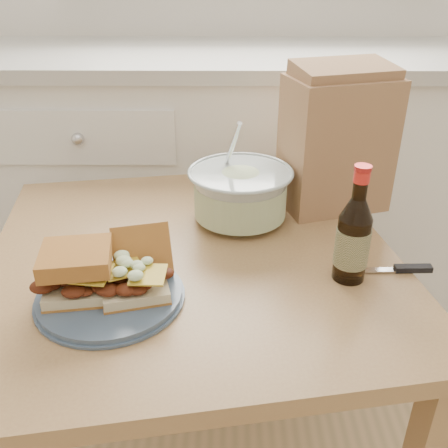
{
  "coord_description": "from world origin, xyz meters",
  "views": [
    {
      "loc": [
        -0.08,
        0.04,
        1.21
      ],
      "look_at": [
        -0.08,
        0.88,
        0.76
      ],
      "focal_mm": 40.0,
      "sensor_mm": 36.0,
      "label": 1
    }
  ],
  "objects_px": {
    "dining_table": "(194,291)",
    "paper_bag": "(336,144)",
    "plate": "(110,295)",
    "beer_bottle": "(353,238)",
    "coleslaw_bowl": "(240,196)"
  },
  "relations": [
    {
      "from": "dining_table",
      "to": "paper_bag",
      "type": "bearing_deg",
      "value": 25.47
    },
    {
      "from": "dining_table",
      "to": "plate",
      "type": "height_order",
      "value": "plate"
    },
    {
      "from": "plate",
      "to": "dining_table",
      "type": "bearing_deg",
      "value": 50.05
    },
    {
      "from": "dining_table",
      "to": "beer_bottle",
      "type": "xyz_separation_m",
      "value": [
        0.3,
        -0.09,
        0.18
      ]
    },
    {
      "from": "beer_bottle",
      "to": "paper_bag",
      "type": "relative_size",
      "value": 0.74
    },
    {
      "from": "dining_table",
      "to": "plate",
      "type": "bearing_deg",
      "value": -139.48
    },
    {
      "from": "beer_bottle",
      "to": "plate",
      "type": "bearing_deg",
      "value": -171.11
    },
    {
      "from": "dining_table",
      "to": "plate",
      "type": "xyz_separation_m",
      "value": [
        -0.13,
        -0.16,
        0.11
      ]
    },
    {
      "from": "beer_bottle",
      "to": "coleslaw_bowl",
      "type": "bearing_deg",
      "value": 130.31
    },
    {
      "from": "dining_table",
      "to": "coleslaw_bowl",
      "type": "bearing_deg",
      "value": 45.35
    },
    {
      "from": "dining_table",
      "to": "paper_bag",
      "type": "relative_size",
      "value": 3.08
    },
    {
      "from": "coleslaw_bowl",
      "to": "beer_bottle",
      "type": "relative_size",
      "value": 1.03
    },
    {
      "from": "coleslaw_bowl",
      "to": "beer_bottle",
      "type": "distance_m",
      "value": 0.3
    },
    {
      "from": "dining_table",
      "to": "plate",
      "type": "relative_size",
      "value": 3.7
    },
    {
      "from": "paper_bag",
      "to": "dining_table",
      "type": "bearing_deg",
      "value": -161.95
    }
  ]
}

